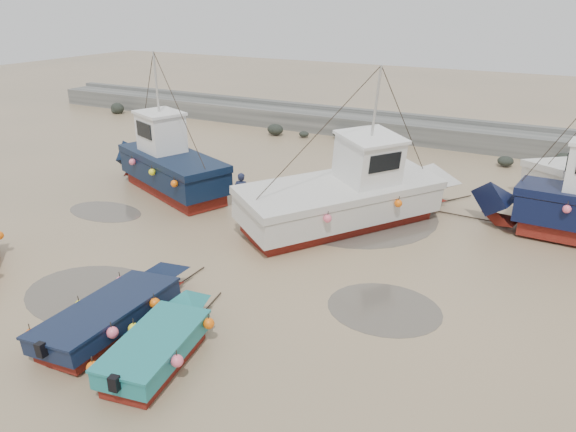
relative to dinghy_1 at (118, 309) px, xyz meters
name	(u,v)px	position (x,y,z in m)	size (l,w,h in m)	color
ground	(219,303)	(1.70, 2.30, -0.54)	(120.00, 120.00, 0.00)	tan
seawall	(427,133)	(1.75, 24.29, 0.09)	(60.00, 4.92, 1.50)	slate
puddle_a	(96,294)	(-1.90, 0.93, -0.54)	(4.71, 4.71, 0.01)	#564F45
puddle_b	(384,308)	(6.09, 4.36, -0.54)	(3.36, 3.36, 0.01)	#564F45
puddle_c	(105,212)	(-6.89, 6.21, -0.54)	(3.51, 3.51, 0.01)	#564F45
puddle_d	(359,215)	(2.65, 10.93, -0.54)	(6.43, 6.43, 0.01)	#564F45
dinghy_1	(118,309)	(0.00, 0.00, 0.00)	(2.35, 6.48, 1.43)	maroon
dinghy_2	(162,339)	(2.03, -0.57, 0.02)	(2.17, 5.43, 1.43)	maroon
cabin_boat_0	(167,162)	(-6.35, 9.68, 0.82)	(9.27, 5.08, 6.22)	maroon
cabin_boat_1	(352,193)	(2.72, 9.95, 0.76)	(7.28, 10.28, 6.22)	maroon
person	(242,212)	(-1.77, 8.90, -0.54)	(0.63, 0.42, 1.74)	#1A203A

